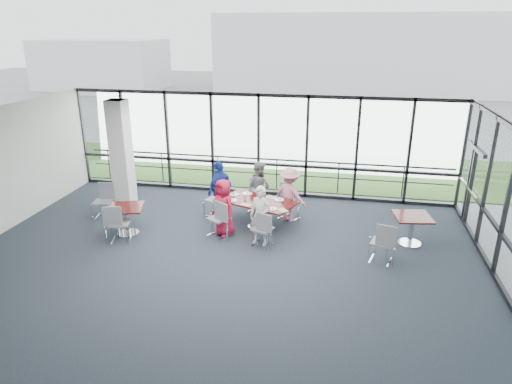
% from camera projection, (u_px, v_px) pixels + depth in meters
% --- Properties ---
extents(floor, '(12.00, 10.00, 0.02)m').
position_uv_depth(floor, '(215.00, 270.00, 10.14)').
color(floor, '#212733').
rests_on(floor, ground).
extents(ceiling, '(12.00, 10.00, 0.04)m').
position_uv_depth(ceiling, '(210.00, 128.00, 9.04)').
color(ceiling, silver).
rests_on(ceiling, ground).
extents(wall_front, '(12.00, 0.10, 3.20)m').
position_uv_depth(wall_front, '(83.00, 367.00, 4.98)').
color(wall_front, silver).
rests_on(wall_front, ground).
extents(curtain_wall_back, '(12.00, 0.10, 3.20)m').
position_uv_depth(curtain_wall_back, '(259.00, 145.00, 14.19)').
color(curtain_wall_back, white).
rests_on(curtain_wall_back, ground).
extents(exit_door, '(0.12, 1.60, 2.10)m').
position_uv_depth(exit_door, '(471.00, 188.00, 12.12)').
color(exit_door, black).
rests_on(exit_door, ground).
extents(structural_column, '(0.50, 0.50, 3.20)m').
position_uv_depth(structural_column, '(122.00, 156.00, 13.01)').
color(structural_column, silver).
rests_on(structural_column, ground).
extents(apron, '(80.00, 70.00, 0.02)m').
position_uv_depth(apron, '(281.00, 154.00, 19.35)').
color(apron, slate).
rests_on(apron, ground).
extents(grass_strip, '(80.00, 5.00, 0.01)m').
position_uv_depth(grass_strip, '(273.00, 167.00, 17.50)').
color(grass_strip, '#23581C').
rests_on(grass_strip, ground).
extents(hangar_main, '(24.00, 10.00, 6.00)m').
position_uv_depth(hangar_main, '(368.00, 52.00, 37.82)').
color(hangar_main, silver).
rests_on(hangar_main, ground).
extents(hangar_aux, '(10.00, 6.00, 4.00)m').
position_uv_depth(hangar_aux, '(102.00, 64.00, 38.56)').
color(hangar_aux, silver).
rests_on(hangar_aux, ground).
extents(guard_rail, '(12.00, 0.06, 0.06)m').
position_uv_depth(guard_rail, '(262.00, 173.00, 15.12)').
color(guard_rail, '#2D2D33').
rests_on(guard_rail, ground).
extents(main_table, '(2.18, 1.65, 0.75)m').
position_uv_depth(main_table, '(258.00, 205.00, 12.10)').
color(main_table, '#360B0B').
rests_on(main_table, ground).
extents(side_table_left, '(1.06, 1.06, 0.75)m').
position_uv_depth(side_table_left, '(126.00, 211.00, 11.68)').
color(side_table_left, '#360B0B').
rests_on(side_table_left, ground).
extents(side_table_right, '(0.97, 0.97, 0.75)m').
position_uv_depth(side_table_right, '(412.00, 220.00, 11.13)').
color(side_table_right, '#360B0B').
rests_on(side_table_right, ground).
extents(diner_near_left, '(0.87, 0.81, 1.50)m').
position_uv_depth(diner_near_left, '(224.00, 208.00, 11.60)').
color(diner_near_left, '#B61535').
rests_on(diner_near_left, ground).
extents(diner_near_right, '(0.63, 0.53, 1.50)m').
position_uv_depth(diner_near_right, '(260.00, 216.00, 11.08)').
color(diner_near_right, silver).
rests_on(diner_near_right, ground).
extents(diner_far_left, '(0.87, 0.74, 1.54)m').
position_uv_depth(diner_far_left, '(259.00, 187.00, 12.98)').
color(diner_far_left, gray).
rests_on(diner_far_left, ground).
extents(diner_far_right, '(1.11, 0.90, 1.53)m').
position_uv_depth(diner_far_right, '(290.00, 195.00, 12.43)').
color(diner_far_right, '#D0798C').
rests_on(diner_far_right, ground).
extents(diner_end, '(0.86, 1.08, 1.63)m').
position_uv_depth(diner_end, '(220.00, 189.00, 12.72)').
color(diner_end, navy).
rests_on(diner_end, ground).
extents(chair_main_nl, '(0.66, 0.66, 0.98)m').
position_uv_depth(chair_main_nl, '(219.00, 218.00, 11.60)').
color(chair_main_nl, gray).
rests_on(chair_main_nl, ground).
extents(chair_main_nr, '(0.57, 0.57, 0.90)m').
position_uv_depth(chair_main_nr, '(262.00, 229.00, 11.10)').
color(chair_main_nr, gray).
rests_on(chair_main_nr, ground).
extents(chair_main_fl, '(0.57, 0.57, 0.89)m').
position_uv_depth(chair_main_fl, '(257.00, 197.00, 13.16)').
color(chair_main_fl, gray).
rests_on(chair_main_fl, ground).
extents(chair_main_fr, '(0.66, 0.66, 0.97)m').
position_uv_depth(chair_main_fr, '(289.00, 203.00, 12.64)').
color(chair_main_fr, gray).
rests_on(chair_main_fr, ground).
extents(chair_main_end, '(0.60, 0.60, 0.95)m').
position_uv_depth(chair_main_end, '(215.00, 200.00, 12.88)').
color(chair_main_end, gray).
rests_on(chair_main_end, ground).
extents(chair_spare_la, '(0.59, 0.59, 0.97)m').
position_uv_depth(chair_spare_la, '(120.00, 223.00, 11.33)').
color(chair_spare_la, gray).
rests_on(chair_spare_la, ground).
extents(chair_spare_lb, '(0.54, 0.54, 0.95)m').
position_uv_depth(chair_spare_lb, '(103.00, 202.00, 12.75)').
color(chair_spare_lb, gray).
rests_on(chair_spare_lb, ground).
extents(chair_spare_r, '(0.58, 0.58, 0.97)m').
position_uv_depth(chair_spare_r, '(382.00, 242.00, 10.33)').
color(chair_spare_r, gray).
rests_on(chair_spare_r, ground).
extents(plate_nl, '(0.26, 0.26, 0.01)m').
position_uv_depth(plate_nl, '(232.00, 200.00, 12.06)').
color(plate_nl, white).
rests_on(plate_nl, main_table).
extents(plate_nr, '(0.24, 0.24, 0.01)m').
position_uv_depth(plate_nr, '(273.00, 209.00, 11.49)').
color(plate_nr, white).
rests_on(plate_nr, main_table).
extents(plate_fl, '(0.28, 0.28, 0.01)m').
position_uv_depth(plate_fl, '(247.00, 194.00, 12.54)').
color(plate_fl, white).
rests_on(plate_fl, main_table).
extents(plate_fr, '(0.27, 0.27, 0.01)m').
position_uv_depth(plate_fr, '(279.00, 200.00, 12.11)').
color(plate_fr, white).
rests_on(plate_fr, main_table).
extents(plate_end, '(0.27, 0.27, 0.01)m').
position_uv_depth(plate_end, '(234.00, 194.00, 12.48)').
color(plate_end, white).
rests_on(plate_end, main_table).
extents(tumbler_a, '(0.07, 0.07, 0.13)m').
position_uv_depth(tumbler_a, '(245.00, 199.00, 12.01)').
color(tumbler_a, white).
rests_on(tumbler_a, main_table).
extents(tumbler_b, '(0.07, 0.07, 0.13)m').
position_uv_depth(tumbler_b, '(263.00, 203.00, 11.74)').
color(tumbler_b, white).
rests_on(tumbler_b, main_table).
extents(tumbler_c, '(0.08, 0.08, 0.15)m').
position_uv_depth(tumbler_c, '(265.00, 196.00, 12.18)').
color(tumbler_c, white).
rests_on(tumbler_c, main_table).
extents(tumbler_d, '(0.07, 0.07, 0.15)m').
position_uv_depth(tumbler_d, '(233.00, 195.00, 12.26)').
color(tumbler_d, white).
rests_on(tumbler_d, main_table).
extents(menu_a, '(0.32, 0.27, 0.00)m').
position_uv_depth(menu_a, '(246.00, 205.00, 11.78)').
color(menu_a, silver).
rests_on(menu_a, main_table).
extents(menu_b, '(0.32, 0.33, 0.00)m').
position_uv_depth(menu_b, '(283.00, 210.00, 11.43)').
color(menu_b, silver).
rests_on(menu_b, main_table).
extents(menu_c, '(0.33, 0.25, 0.00)m').
position_uv_depth(menu_c, '(271.00, 197.00, 12.29)').
color(menu_c, silver).
rests_on(menu_c, main_table).
extents(condiment_caddy, '(0.10, 0.07, 0.04)m').
position_uv_depth(condiment_caddy, '(262.00, 200.00, 12.03)').
color(condiment_caddy, black).
rests_on(condiment_caddy, main_table).
extents(ketchup_bottle, '(0.06, 0.06, 0.18)m').
position_uv_depth(ketchup_bottle, '(262.00, 197.00, 12.05)').
color(ketchup_bottle, '#940008').
rests_on(ketchup_bottle, main_table).
extents(green_bottle, '(0.05, 0.05, 0.20)m').
position_uv_depth(green_bottle, '(264.00, 197.00, 12.01)').
color(green_bottle, '#1D7336').
rests_on(green_bottle, main_table).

